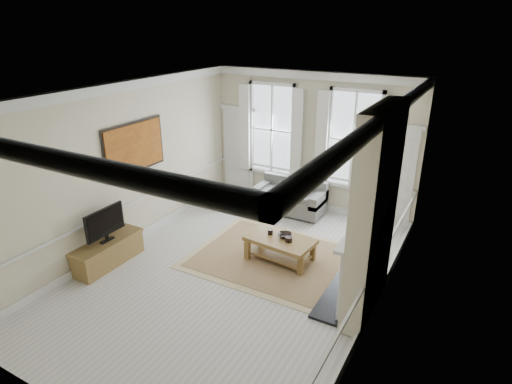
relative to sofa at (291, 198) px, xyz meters
The scene contains 23 objects.
floor 3.14m from the sofa, 84.99° to the right, with size 7.20×7.20×0.00m, color #B7B5AD.
ceiling 4.36m from the sofa, 84.99° to the right, with size 7.20×7.20×0.00m, color white.
back_wall 1.46m from the sofa, 60.96° to the left, with size 5.20×5.20×0.00m, color beige.
left_wall 4.11m from the sofa, 126.82° to the right, with size 7.20×7.20×0.00m, color beige.
right_wall 4.44m from the sofa, 47.27° to the right, with size 7.20×7.20×0.00m, color beige.
window_left 1.79m from the sofa, 150.45° to the left, with size 1.26×0.20×2.20m, color #B2BCC6, non-canonical shape.
window_right 2.09m from the sofa, 18.43° to the left, with size 1.26×0.20×2.20m, color #B2BCC6, non-canonical shape.
door_left 2.00m from the sofa, 165.77° to the left, with size 0.90×0.08×2.30m, color silver.
door_right 2.50m from the sofa, 10.98° to the left, with size 0.90×0.08×2.30m, color silver.
painting 4.00m from the sofa, 129.16° to the right, with size 0.05×1.66×1.06m, color #B2621E.
chimney_breast 4.19m from the sofa, 47.16° to the right, with size 0.35×1.70×3.38m, color beige.
hearth 3.71m from the sofa, 52.01° to the right, with size 0.55×1.50×0.05m, color black.
fireplace 3.84m from the sofa, 49.65° to the right, with size 0.21×1.45×1.33m.
mirror 4.19m from the sofa, 49.53° to the right, with size 0.06×1.26×1.06m, color gold.
sofa is the anchor object (origin of this frame).
side_table 1.91m from the sofa, 157.39° to the right, with size 0.55×0.55×0.54m.
rug 2.43m from the sofa, 70.33° to the right, with size 3.50×2.60×0.02m, color #93714C.
coffee_table 2.40m from the sofa, 70.33° to the right, with size 1.39×0.89×0.49m.
ceramic_pot_a 2.29m from the sofa, 75.82° to the right, with size 0.11×0.11×0.11m, color black.
ceramic_pot_b 2.53m from the sofa, 66.43° to the right, with size 0.14×0.14×0.10m, color black.
bowl 2.33m from the sofa, 68.34° to the right, with size 0.27×0.27×0.07m, color black.
tv_stand 4.52m from the sofa, 117.20° to the right, with size 0.47×1.45×0.52m, color brown.
tv 4.55m from the sofa, 116.94° to the right, with size 0.08×0.90×0.68m.
Camera 1 is at (3.73, -5.89, 4.49)m, focal length 30.00 mm.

